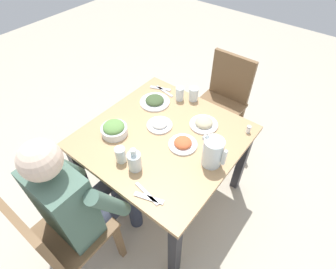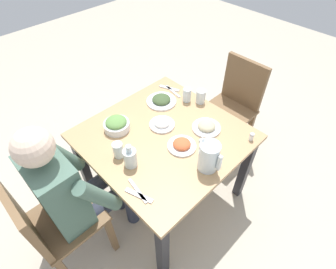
{
  "view_description": "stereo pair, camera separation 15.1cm",
  "coord_description": "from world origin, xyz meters",
  "views": [
    {
      "loc": [
        0.78,
        -0.94,
        1.96
      ],
      "look_at": [
        0.05,
        -0.01,
        0.75
      ],
      "focal_mm": 28.11,
      "sensor_mm": 36.0,
      "label": 1
    },
    {
      "loc": [
        0.89,
        -0.84,
        1.96
      ],
      "look_at": [
        0.05,
        -0.01,
        0.75
      ],
      "focal_mm": 28.11,
      "sensor_mm": 36.0,
      "label": 2
    }
  ],
  "objects": [
    {
      "name": "ground_plane",
      "position": [
        0.0,
        0.0,
        0.0
      ],
      "size": [
        8.0,
        8.0,
        0.0
      ],
      "primitive_type": "plane",
      "color": "#B7AD99"
    },
    {
      "name": "dining_table",
      "position": [
        0.0,
        0.0,
        0.6
      ],
      "size": [
        0.98,
        0.98,
        0.7
      ],
      "color": "tan",
      "rests_on": "ground_plane"
    },
    {
      "name": "chair_near",
      "position": [
        -0.08,
        -0.84,
        0.5
      ],
      "size": [
        0.4,
        0.4,
        0.89
      ],
      "color": "brown",
      "rests_on": "ground_plane"
    },
    {
      "name": "chair_far",
      "position": [
        0.01,
        0.84,
        0.5
      ],
      "size": [
        0.4,
        0.4,
        0.89
      ],
      "color": "brown",
      "rests_on": "ground_plane"
    },
    {
      "name": "diner_near",
      "position": [
        -0.08,
        -0.63,
        0.65
      ],
      "size": [
        0.48,
        0.53,
        1.18
      ],
      "color": "#4C6B5B",
      "rests_on": "ground_plane"
    },
    {
      "name": "water_pitcher",
      "position": [
        0.37,
        0.0,
        0.8
      ],
      "size": [
        0.16,
        0.12,
        0.19
      ],
      "color": "silver",
      "rests_on": "dining_table"
    },
    {
      "name": "salad_bowl",
      "position": [
        -0.26,
        -0.19,
        0.74
      ],
      "size": [
        0.17,
        0.17,
        0.09
      ],
      "color": "white",
      "rests_on": "dining_table"
    },
    {
      "name": "plate_yoghurt",
      "position": [
        -0.08,
        0.06,
        0.72
      ],
      "size": [
        0.18,
        0.18,
        0.05
      ],
      "color": "white",
      "rests_on": "dining_table"
    },
    {
      "name": "plate_beans",
      "position": [
        0.16,
        0.25,
        0.72
      ],
      "size": [
        0.2,
        0.2,
        0.05
      ],
      "color": "white",
      "rests_on": "dining_table"
    },
    {
      "name": "plate_dolmas",
      "position": [
        -0.26,
        0.23,
        0.72
      ],
      "size": [
        0.23,
        0.23,
        0.05
      ],
      "color": "white",
      "rests_on": "dining_table"
    },
    {
      "name": "plate_rice_curry",
      "position": [
        0.16,
        0.01,
        0.72
      ],
      "size": [
        0.19,
        0.19,
        0.05
      ],
      "color": "white",
      "rests_on": "dining_table"
    },
    {
      "name": "water_glass_far_left",
      "position": [
        -0.06,
        -0.32,
        0.76
      ],
      "size": [
        0.06,
        0.06,
        0.1
      ],
      "primitive_type": "cylinder",
      "color": "silver",
      "rests_on": "dining_table"
    },
    {
      "name": "water_glass_near_left",
      "position": [
        -0.14,
        0.38,
        0.76
      ],
      "size": [
        0.06,
        0.06,
        0.11
      ],
      "primitive_type": "cylinder",
      "color": "silver",
      "rests_on": "dining_table"
    },
    {
      "name": "water_glass_center",
      "position": [
        -0.06,
        0.44,
        0.76
      ],
      "size": [
        0.07,
        0.07,
        0.1
      ],
      "primitive_type": "cylinder",
      "color": "silver",
      "rests_on": "dining_table"
    },
    {
      "name": "oil_carafe",
      "position": [
        0.04,
        -0.31,
        0.76
      ],
      "size": [
        0.08,
        0.08,
        0.16
      ],
      "color": "silver",
      "rests_on": "dining_table"
    },
    {
      "name": "salt_shaker",
      "position": [
        0.43,
        0.38,
        0.73
      ],
      "size": [
        0.03,
        0.03,
        0.05
      ],
      "color": "white",
      "rests_on": "dining_table"
    },
    {
      "name": "fork_near",
      "position": [
        -0.34,
        0.39,
        0.71
      ],
      "size": [
        0.17,
        0.09,
        0.01
      ],
      "primitive_type": "cube",
      "rotation": [
        0.0,
        0.0,
        0.37
      ],
      "color": "silver",
      "rests_on": "dining_table"
    },
    {
      "name": "knife_near",
      "position": [
        0.21,
        -0.4,
        0.71
      ],
      "size": [
        0.19,
        0.05,
        0.01
      ],
      "primitive_type": "cube",
      "rotation": [
        0.0,
        0.0,
        -0.16
      ],
      "color": "silver",
      "rests_on": "dining_table"
    },
    {
      "name": "fork_far",
      "position": [
        0.24,
        -0.42,
        0.71
      ],
      "size": [
        0.17,
        0.08,
        0.01
      ],
      "primitive_type": "cube",
      "rotation": [
        0.0,
        0.0,
        0.32
      ],
      "color": "silver",
      "rests_on": "dining_table"
    },
    {
      "name": "knife_far",
      "position": [
        -0.29,
        0.38,
        0.71
      ],
      "size": [
        0.19,
        0.05,
        0.01
      ],
      "primitive_type": "cube",
      "rotation": [
        0.0,
        0.0,
        -0.17
      ],
      "color": "silver",
      "rests_on": "dining_table"
    }
  ]
}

